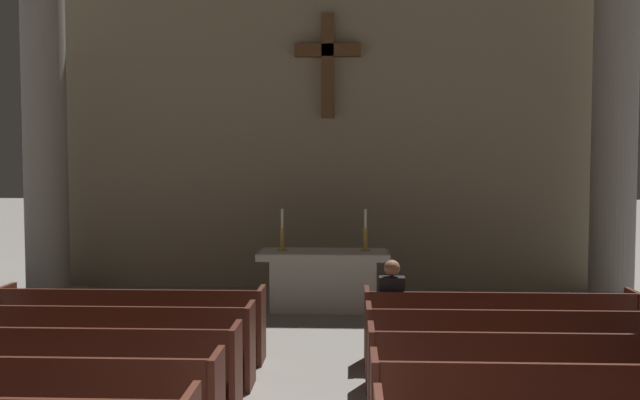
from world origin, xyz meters
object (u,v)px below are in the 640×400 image
(pew_left_row_6, at_px, (133,324))
(column_left_third, at_px, (44,111))
(pew_right_row_6, at_px, (499,327))
(candlestick_right, at_px, (365,238))
(pew_right_row_5, at_px, (518,349))
(altar, at_px, (324,279))
(pew_left_row_4, at_px, (71,370))
(column_right_third, at_px, (615,109))
(candlestick_left, at_px, (282,237))
(pew_right_row_4, at_px, (541,377))
(pew_left_row_5, at_px, (106,344))
(lone_worshipper, at_px, (391,309))

(pew_left_row_6, height_order, column_left_third, column_left_third)
(pew_right_row_6, distance_m, candlestick_right, 3.64)
(pew_left_row_6, relative_size, pew_right_row_6, 1.00)
(pew_right_row_5, height_order, candlestick_right, candlestick_right)
(column_left_third, distance_m, altar, 5.75)
(pew_left_row_4, distance_m, column_right_third, 9.69)
(pew_right_row_5, bearing_deg, candlestick_left, 125.68)
(column_left_third, bearing_deg, pew_right_row_4, -38.20)
(pew_left_row_6, height_order, column_right_third, column_right_third)
(candlestick_left, xyz_separation_m, candlestick_right, (1.40, 0.00, 0.00))
(column_right_third, bearing_deg, pew_left_row_5, -147.10)
(column_left_third, bearing_deg, pew_right_row_5, -32.90)
(pew_right_row_5, xyz_separation_m, lone_worshipper, (-1.34, 1.05, 0.22))
(candlestick_left, bearing_deg, pew_left_row_6, -116.88)
(candlestick_right, xyz_separation_m, lone_worshipper, (0.27, -3.13, -0.54))
(column_right_third, height_order, altar, column_right_third)
(candlestick_right, distance_m, lone_worshipper, 3.19)
(pew_right_row_5, bearing_deg, pew_left_row_4, -167.58)
(pew_right_row_4, xyz_separation_m, lone_worshipper, (-1.34, 2.07, 0.22))
(pew_left_row_6, bearing_deg, pew_left_row_5, -90.00)
(pew_right_row_5, height_order, column_right_third, column_right_third)
(pew_right_row_4, height_order, lone_worshipper, lone_worshipper)
(altar, xyz_separation_m, candlestick_right, (0.70, -0.00, 0.70))
(candlestick_left, bearing_deg, pew_right_row_5, -54.32)
(pew_left_row_6, relative_size, column_right_third, 0.48)
(lone_worshipper, bearing_deg, pew_right_row_5, -38.30)
(column_left_third, height_order, lone_worshipper, column_left_third)
(column_right_third, bearing_deg, altar, -174.14)
(pew_left_row_5, distance_m, candlestick_left, 4.55)
(pew_right_row_4, bearing_deg, pew_left_row_4, 180.00)
(candlestick_right, bearing_deg, pew_left_row_5, -125.68)
(pew_left_row_4, bearing_deg, candlestick_right, 59.98)
(pew_right_row_5, bearing_deg, altar, 118.86)
(column_right_third, height_order, candlestick_right, column_right_third)
(column_left_third, relative_size, altar, 3.17)
(pew_left_row_4, bearing_deg, lone_worshipper, 32.27)
(altar, height_order, candlestick_right, candlestick_right)
(pew_left_row_6, distance_m, column_right_third, 8.65)
(pew_right_row_4, height_order, column_right_third, column_right_third)
(pew_right_row_4, height_order, altar, altar)
(column_right_third, distance_m, candlestick_right, 4.80)
(pew_right_row_6, distance_m, column_left_third, 8.65)
(pew_right_row_4, height_order, pew_right_row_6, same)
(pew_right_row_6, xyz_separation_m, lone_worshipper, (-1.34, 0.04, 0.22))
(pew_right_row_5, distance_m, altar, 4.78)
(column_right_third, bearing_deg, pew_right_row_4, -114.83)
(pew_left_row_6, bearing_deg, column_left_third, 125.69)
(lone_worshipper, bearing_deg, candlestick_left, 118.09)
(altar, bearing_deg, column_right_third, 5.86)
(pew_left_row_5, relative_size, lone_worshipper, 2.53)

